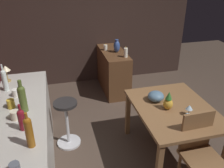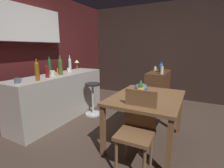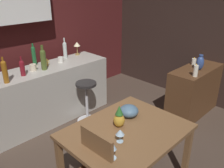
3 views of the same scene
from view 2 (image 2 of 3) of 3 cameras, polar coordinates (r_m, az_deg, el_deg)
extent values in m
plane|color=#47382D|center=(2.88, 3.87, -17.16)|extent=(9.00, 9.00, 0.00)
cube|color=#4C1919|center=(3.85, -26.20, 9.41)|extent=(5.20, 0.10, 2.60)
cube|color=white|center=(3.60, -29.87, 17.72)|extent=(1.70, 0.32, 0.64)
cube|color=#33231E|center=(5.02, 12.84, 10.80)|extent=(0.10, 4.40, 2.60)
cube|color=brown|center=(2.44, 11.97, -4.58)|extent=(1.20, 0.94, 0.04)
cube|color=brown|center=(2.26, -3.17, -15.90)|extent=(0.06, 0.06, 0.70)
cube|color=brown|center=(3.17, 7.04, -7.40)|extent=(0.06, 0.06, 0.70)
cube|color=brown|center=(2.02, 19.13, -20.32)|extent=(0.06, 0.06, 0.70)
cube|color=brown|center=(3.01, 22.35, -9.42)|extent=(0.06, 0.06, 0.70)
cube|color=#B2ADA3|center=(3.54, -17.44, -4.04)|extent=(2.10, 0.60, 0.90)
cube|color=#56351E|center=(4.48, 15.61, -1.05)|extent=(1.10, 0.44, 0.82)
cube|color=brown|center=(1.98, 7.93, -17.01)|extent=(0.41, 0.41, 0.04)
cube|color=brown|center=(2.03, 9.74, -8.68)|extent=(0.04, 0.38, 0.49)
cylinder|color=brown|center=(1.95, 11.05, -26.11)|extent=(0.04, 0.04, 0.43)
cylinder|color=brown|center=(2.03, 1.46, -24.04)|extent=(0.04, 0.04, 0.43)
cylinder|color=brown|center=(2.20, 13.38, -21.15)|extent=(0.04, 0.04, 0.43)
cylinder|color=brown|center=(2.27, 5.01, -19.63)|extent=(0.04, 0.04, 0.43)
cylinder|color=#262323|center=(3.47, -6.79, -0.07)|extent=(0.32, 0.32, 0.04)
cylinder|color=silver|center=(3.55, -6.65, -5.38)|extent=(0.04, 0.04, 0.65)
cylinder|color=silver|center=(3.67, -6.52, -10.18)|extent=(0.34, 0.34, 0.03)
cylinder|color=silver|center=(2.02, 14.22, -7.66)|extent=(0.07, 0.07, 0.00)
cylinder|color=silver|center=(2.00, 14.29, -6.41)|extent=(0.01, 0.01, 0.09)
cone|color=silver|center=(1.98, 14.41, -4.21)|extent=(0.07, 0.07, 0.07)
cylinder|color=silver|center=(2.24, 12.76, -5.59)|extent=(0.07, 0.07, 0.00)
cylinder|color=silver|center=(2.22, 12.81, -4.65)|extent=(0.01, 0.01, 0.07)
cone|color=silver|center=(2.21, 12.89, -3.05)|extent=(0.08, 0.08, 0.06)
ellipsoid|color=gold|center=(2.43, 9.81, -2.33)|extent=(0.12, 0.12, 0.14)
cone|color=#2D6B28|center=(2.40, 9.91, 0.44)|extent=(0.08, 0.08, 0.10)
ellipsoid|color=slate|center=(2.65, 10.02, -1.20)|extent=(0.21, 0.21, 0.13)
cylinder|color=maroon|center=(3.14, -21.48, 3.75)|extent=(0.07, 0.07, 0.19)
sphere|color=maroon|center=(3.13, -21.62, 5.43)|extent=(0.07, 0.07, 0.07)
cylinder|color=maroon|center=(3.12, -21.70, 6.46)|extent=(0.02, 0.02, 0.07)
cylinder|color=silver|center=(3.95, -14.34, 6.31)|extent=(0.07, 0.07, 0.25)
sphere|color=silver|center=(3.94, -14.44, 8.09)|extent=(0.07, 0.07, 0.07)
cylinder|color=silver|center=(3.93, -14.49, 9.00)|extent=(0.02, 0.02, 0.09)
cylinder|color=#475623|center=(3.37, -17.36, 5.26)|extent=(0.08, 0.08, 0.26)
sphere|color=#475623|center=(3.36, -17.50, 7.49)|extent=(0.08, 0.08, 0.08)
cylinder|color=#475623|center=(3.35, -17.58, 8.62)|extent=(0.04, 0.04, 0.08)
cylinder|color=#8C5114|center=(2.90, -24.41, 3.61)|extent=(0.07, 0.07, 0.26)
sphere|color=#8C5114|center=(2.88, -24.64, 6.21)|extent=(0.07, 0.07, 0.07)
cylinder|color=#8C5114|center=(2.88, -24.74, 7.23)|extent=(0.03, 0.03, 0.06)
cylinder|color=#1E592D|center=(3.60, -20.71, 5.45)|extent=(0.06, 0.06, 0.26)
sphere|color=#1E592D|center=(3.58, -20.87, 7.55)|extent=(0.06, 0.06, 0.06)
cylinder|color=#1E592D|center=(3.58, -20.93, 8.33)|extent=(0.03, 0.03, 0.06)
cylinder|color=#515660|center=(2.85, -29.90, 1.02)|extent=(0.08, 0.08, 0.08)
torus|color=#515660|center=(2.87, -29.03, 1.29)|extent=(0.05, 0.01, 0.05)
cylinder|color=white|center=(3.73, -14.62, 4.72)|extent=(0.08, 0.08, 0.09)
torus|color=white|center=(3.77, -14.08, 4.90)|extent=(0.05, 0.01, 0.05)
cylinder|color=beige|center=(3.35, -19.90, 3.58)|extent=(0.09, 0.09, 0.10)
torus|color=beige|center=(3.38, -19.18, 3.81)|extent=(0.05, 0.01, 0.05)
cylinder|color=gold|center=(3.56, -17.82, 4.27)|extent=(0.08, 0.08, 0.10)
torus|color=gold|center=(3.59, -17.22, 4.47)|extent=(0.05, 0.01, 0.05)
cylinder|color=#A58447|center=(4.17, -11.97, 5.17)|extent=(0.08, 0.08, 0.02)
cylinder|color=#A58447|center=(4.16, -12.02, 6.27)|extent=(0.02, 0.02, 0.14)
cone|color=beige|center=(4.16, -12.08, 7.71)|extent=(0.12, 0.12, 0.07)
cylinder|color=white|center=(4.52, 14.65, 5.13)|extent=(0.07, 0.07, 0.11)
ellipsoid|color=yellow|center=(4.52, 14.70, 5.96)|extent=(0.01, 0.01, 0.03)
cylinder|color=white|center=(4.01, 16.86, 4.54)|extent=(0.07, 0.07, 0.17)
ellipsoid|color=yellow|center=(4.00, 16.95, 5.93)|extent=(0.01, 0.01, 0.03)
ellipsoid|color=#334C8C|center=(4.31, 16.54, 5.49)|extent=(0.12, 0.12, 0.23)
cylinder|color=#334C8C|center=(4.30, 16.64, 7.14)|extent=(0.07, 0.07, 0.02)
camera|label=1|loc=(2.19, -68.51, 30.14)|focal=38.29mm
camera|label=3|loc=(1.23, 79.61, 37.13)|focal=37.78mm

